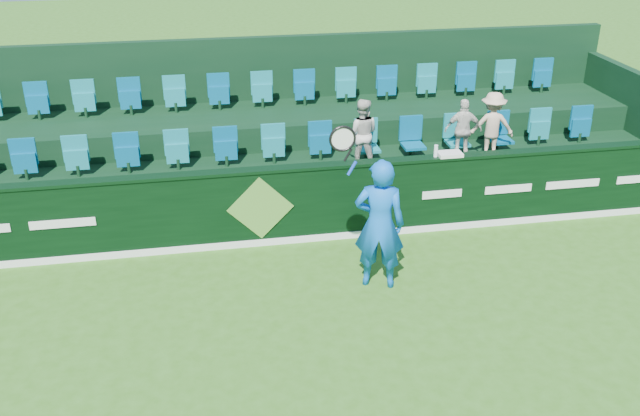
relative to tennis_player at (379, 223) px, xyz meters
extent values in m
plane|color=#316317|center=(-1.59, -2.39, -1.02)|extent=(60.00, 60.00, 0.00)
cube|color=black|center=(-1.59, 1.61, -0.37)|extent=(16.00, 0.20, 1.30)
cube|color=black|center=(-1.59, 1.61, 0.30)|extent=(16.00, 0.24, 0.05)
cube|color=white|center=(-1.59, 1.50, -0.96)|extent=(16.00, 0.02, 0.12)
cube|color=#5A9134|center=(-1.59, 1.50, -0.32)|extent=(1.10, 0.02, 1.10)
cube|color=white|center=(-4.69, 1.50, -0.32)|extent=(1.00, 0.01, 0.14)
cube|color=white|center=(1.51, 1.50, -0.32)|extent=(0.70, 0.01, 0.14)
cube|color=white|center=(2.71, 1.50, -0.32)|extent=(0.85, 0.01, 0.14)
cube|color=white|center=(3.91, 1.50, -0.32)|extent=(1.00, 0.01, 0.14)
cube|color=white|center=(5.11, 1.50, -0.32)|extent=(0.70, 0.01, 0.14)
cube|color=black|center=(-1.59, 2.71, -0.62)|extent=(16.00, 2.00, 0.80)
cube|color=black|center=(-1.59, 4.61, -0.37)|extent=(16.00, 1.80, 1.30)
cube|color=black|center=(-1.59, 5.61, 0.28)|extent=(16.00, 0.20, 2.60)
cube|color=black|center=(6.31, 3.61, -0.02)|extent=(0.20, 4.00, 2.00)
cube|color=teal|center=(-1.59, 3.11, 0.08)|extent=(13.50, 0.50, 0.60)
cube|color=teal|center=(-1.59, 4.91, 0.58)|extent=(13.50, 0.50, 0.60)
imported|color=blue|center=(0.00, 0.00, -0.01)|extent=(0.85, 0.69, 2.03)
cylinder|color=#143FBF|center=(-0.45, -0.10, 0.95)|extent=(0.15, 0.04, 0.21)
cylinder|color=black|center=(-0.51, -0.10, 1.15)|extent=(0.13, 0.03, 0.19)
torus|color=black|center=(-0.59, -0.10, 1.39)|extent=(0.51, 0.04, 0.51)
cylinder|color=silver|center=(-0.59, -0.10, 1.39)|extent=(0.42, 0.01, 0.42)
imported|color=beige|center=(0.37, 2.73, 0.41)|extent=(0.73, 0.65, 1.27)
imported|color=silver|center=(2.28, 2.73, 0.35)|extent=(0.72, 0.39, 1.16)
imported|color=#CAAF8E|center=(2.84, 2.73, 0.40)|extent=(0.90, 0.64, 1.26)
cube|color=white|center=(1.63, 1.61, 0.36)|extent=(0.40, 0.26, 0.06)
cylinder|color=white|center=(1.38, 1.61, 0.43)|extent=(0.07, 0.07, 0.21)
camera|label=1|loc=(-2.51, -8.97, 4.70)|focal=40.00mm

